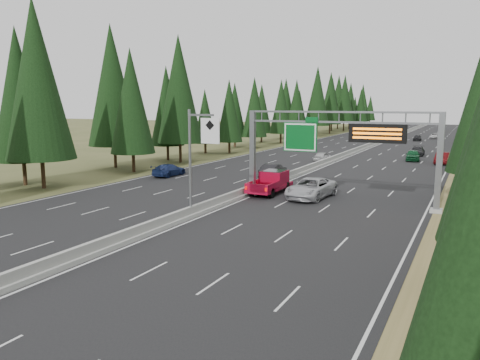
# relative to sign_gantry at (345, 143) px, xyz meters

# --- Properties ---
(road) EXTENTS (32.00, 260.00, 0.08)m
(road) POSITION_rel_sign_gantry_xyz_m (-8.92, 45.12, -5.23)
(road) COLOR black
(road) RESTS_ON ground
(shoulder_right) EXTENTS (3.60, 260.00, 0.06)m
(shoulder_right) POSITION_rel_sign_gantry_xyz_m (8.88, 45.12, -5.24)
(shoulder_right) COLOR olive
(shoulder_right) RESTS_ON ground
(shoulder_left) EXTENTS (3.60, 260.00, 0.06)m
(shoulder_left) POSITION_rel_sign_gantry_xyz_m (-26.72, 45.12, -5.24)
(shoulder_left) COLOR #404922
(shoulder_left) RESTS_ON ground
(median_barrier) EXTENTS (0.70, 260.00, 0.85)m
(median_barrier) POSITION_rel_sign_gantry_xyz_m (-8.92, 45.12, -4.85)
(median_barrier) COLOR gray
(median_barrier) RESTS_ON road
(sign_gantry) EXTENTS (16.75, 0.98, 7.80)m
(sign_gantry) POSITION_rel_sign_gantry_xyz_m (0.00, 0.00, 0.00)
(sign_gantry) COLOR slate
(sign_gantry) RESTS_ON road
(hov_sign_pole) EXTENTS (2.80, 0.50, 8.00)m
(hov_sign_pole) POSITION_rel_sign_gantry_xyz_m (-8.33, -9.92, -0.54)
(hov_sign_pole) COLOR slate
(hov_sign_pole) RESTS_ON road
(tree_row_left) EXTENTS (12.06, 244.54, 18.78)m
(tree_row_left) POSITION_rel_sign_gantry_xyz_m (-30.84, 39.69, 3.94)
(tree_row_left) COLOR black
(tree_row_left) RESTS_ON ground
(silver_minivan) EXTENTS (3.53, 6.66, 1.78)m
(silver_minivan) POSITION_rel_sign_gantry_xyz_m (-3.29, 1.28, -4.30)
(silver_minivan) COLOR #B0B1B5
(silver_minivan) RESTS_ON road
(red_pickup) EXTENTS (2.28, 6.37, 2.08)m
(red_pickup) POSITION_rel_sign_gantry_xyz_m (-7.42, 2.06, -4.04)
(red_pickup) COLOR black
(red_pickup) RESTS_ON road
(car_ahead_green) EXTENTS (2.44, 5.02, 1.65)m
(car_ahead_green) POSITION_rel_sign_gantry_xyz_m (1.40, 35.17, -4.36)
(car_ahead_green) COLOR #114C26
(car_ahead_green) RESTS_ON road
(car_ahead_dkred) EXTENTS (1.89, 5.00, 1.63)m
(car_ahead_dkred) POSITION_rel_sign_gantry_xyz_m (5.58, 32.98, -4.38)
(car_ahead_dkred) COLOR #4E0B0D
(car_ahead_dkred) RESTS_ON road
(car_ahead_dkgrey) EXTENTS (2.18, 5.14, 1.48)m
(car_ahead_dkgrey) POSITION_rel_sign_gantry_xyz_m (1.19, 43.05, -4.45)
(car_ahead_dkgrey) COLOR black
(car_ahead_dkgrey) RESTS_ON road
(car_ahead_white) EXTENTS (2.23, 4.74, 1.31)m
(car_ahead_white) POSITION_rel_sign_gantry_xyz_m (0.56, 86.00, -4.53)
(car_ahead_white) COLOR silver
(car_ahead_white) RESTS_ON road
(car_ahead_far) EXTENTS (1.71, 4.09, 1.38)m
(car_ahead_far) POSITION_rel_sign_gantry_xyz_m (-2.47, 76.49, -4.50)
(car_ahead_far) COLOR black
(car_ahead_far) RESTS_ON road
(car_onc_near) EXTENTS (1.96, 5.07, 1.65)m
(car_onc_near) POSITION_rel_sign_gantry_xyz_m (-10.81, 10.35, -4.36)
(car_onc_near) COLOR black
(car_onc_near) RESTS_ON road
(car_onc_blue) EXTENTS (2.05, 4.96, 1.44)m
(car_onc_blue) POSITION_rel_sign_gantry_xyz_m (-22.36, 6.28, -4.47)
(car_onc_blue) COLOR navy
(car_onc_blue) RESTS_ON road
(car_onc_white) EXTENTS (1.87, 4.26, 1.43)m
(car_onc_white) POSITION_rel_sign_gantry_xyz_m (-10.42, 28.32, -4.48)
(car_onc_white) COLOR #BCBCBC
(car_onc_white) RESTS_ON road
(car_onc_far) EXTENTS (2.36, 4.78, 1.30)m
(car_onc_far) POSITION_rel_sign_gantry_xyz_m (-23.42, 56.74, -4.54)
(car_onc_far) COLOR black
(car_onc_far) RESTS_ON road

